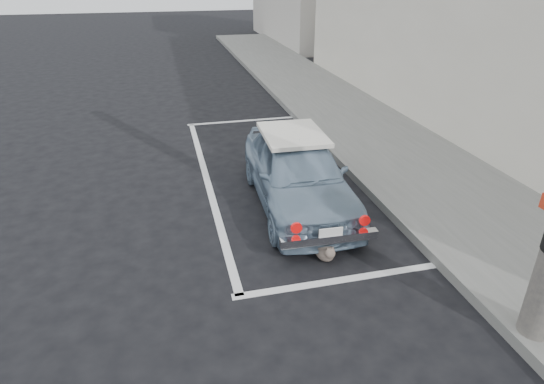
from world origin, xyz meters
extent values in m
plane|color=black|center=(0.00, 0.00, 0.00)|extent=(80.00, 80.00, 0.00)
cube|color=#60605C|center=(3.20, 2.00, 0.07)|extent=(2.80, 40.00, 0.15)
cube|color=black|center=(4.66, 4.00, 1.40)|extent=(0.10, 16.00, 2.40)
cube|color=silver|center=(0.50, -0.50, 0.00)|extent=(3.00, 0.12, 0.01)
cube|color=silver|center=(0.50, 6.50, 0.00)|extent=(3.00, 0.12, 0.01)
cube|color=silver|center=(-0.90, 3.00, 0.00)|extent=(0.12, 7.00, 0.01)
imported|color=#7892A9|center=(0.49, 1.67, 0.61)|extent=(1.57, 3.61, 1.21)
cube|color=silver|center=(0.50, 2.02, 1.14)|extent=(1.05, 1.39, 0.07)
cube|color=silver|center=(0.42, -0.06, 0.38)|extent=(1.36, 0.17, 0.12)
cube|color=white|center=(0.42, -0.11, 0.48)|extent=(0.33, 0.03, 0.17)
cylinder|color=red|center=(-0.05, -0.07, 0.62)|extent=(0.15, 0.05, 0.15)
cylinder|color=red|center=(0.89, -0.11, 0.62)|extent=(0.15, 0.05, 0.15)
cylinder|color=red|center=(-0.05, -0.07, 0.44)|extent=(0.12, 0.04, 0.12)
cylinder|color=red|center=(0.89, -0.11, 0.44)|extent=(0.12, 0.04, 0.12)
ellipsoid|color=#695B50|center=(0.39, 0.02, 0.13)|extent=(0.28, 0.40, 0.23)
sphere|color=#695B50|center=(0.41, -0.15, 0.21)|extent=(0.15, 0.15, 0.15)
cone|color=#695B50|center=(0.37, -0.15, 0.28)|extent=(0.05, 0.05, 0.06)
cone|color=#695B50|center=(0.45, -0.15, 0.28)|extent=(0.05, 0.05, 0.06)
cylinder|color=#695B50|center=(0.44, 0.22, 0.05)|extent=(0.15, 0.24, 0.03)
camera|label=1|loc=(-1.58, -4.93, 3.68)|focal=30.00mm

